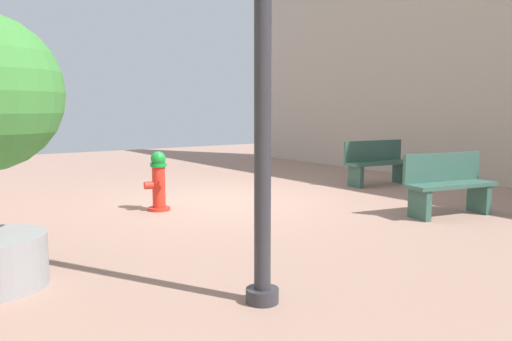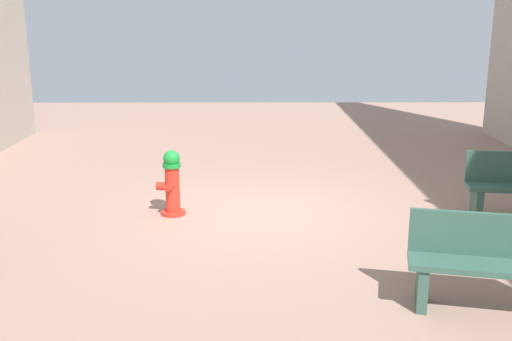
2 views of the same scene
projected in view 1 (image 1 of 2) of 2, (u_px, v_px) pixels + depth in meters
The scene contains 4 objects.
ground_plane at pixel (228, 201), 8.82m from camera, with size 23.40×23.40×0.00m, color #9E7A6B.
fire_hydrant at pixel (158, 181), 7.96m from camera, with size 0.42×0.44×0.95m.
bench_near at pixel (377, 162), 10.66m from camera, with size 1.60×0.64×0.95m.
bench_far at pixel (448, 184), 7.60m from camera, with size 1.54×0.75×0.95m.
Camera 1 is at (4.70, 7.32, 1.62)m, focal length 34.91 mm.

